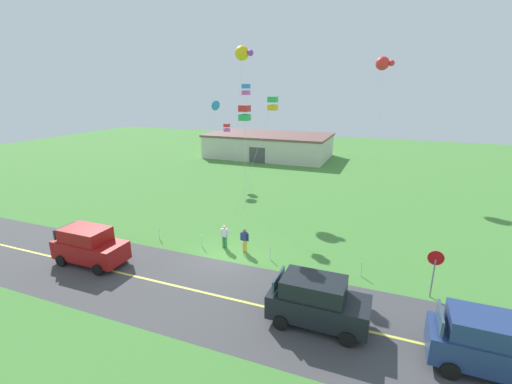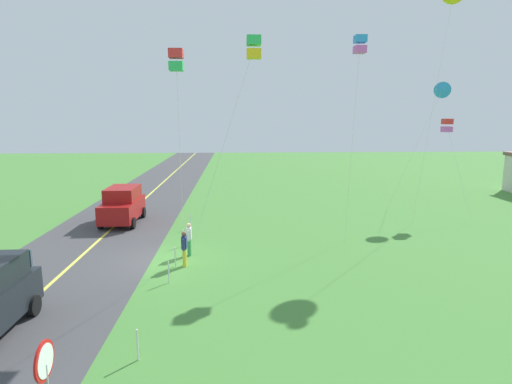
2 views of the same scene
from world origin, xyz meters
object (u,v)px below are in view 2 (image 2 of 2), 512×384
(car_parked_west_near, at_px, (123,205))
(person_adult_near, at_px, (184,247))
(kite_red_low, at_px, (176,61))
(kite_yellow_high, at_px, (442,91))
(stop_sign, at_px, (46,380))
(kite_orange_near, at_px, (447,126))
(kite_pink_drift, at_px, (360,45))
(person_adult_companion, at_px, (189,238))
(kite_blue_mid, at_px, (254,48))

(car_parked_west_near, relative_size, person_adult_near, 2.75)
(kite_red_low, xyz_separation_m, kite_yellow_high, (-10.47, 16.32, -0.50))
(car_parked_west_near, bearing_deg, stop_sign, 10.75)
(person_adult_near, relative_size, kite_orange_near, 0.25)
(kite_red_low, relative_size, kite_pink_drift, 0.88)
(kite_red_low, bearing_deg, stop_sign, -6.03)
(kite_yellow_high, bearing_deg, stop_sign, -39.54)
(kite_yellow_high, bearing_deg, kite_red_low, -57.31)
(person_adult_near, bearing_deg, car_parked_west_near, -149.53)
(kite_yellow_high, relative_size, kite_pink_drift, 0.84)
(person_adult_near, bearing_deg, kite_yellow_high, 122.34)
(kite_red_low, xyz_separation_m, kite_orange_near, (-9.12, 16.15, -2.79))
(car_parked_west_near, xyz_separation_m, kite_yellow_high, (-2.29, 21.02, 7.14))
(person_adult_near, xyz_separation_m, kite_orange_near, (-9.00, 16.07, 5.14))
(car_parked_west_near, relative_size, kite_orange_near, 0.68)
(kite_red_low, height_order, kite_orange_near, kite_red_low)
(person_adult_companion, bearing_deg, kite_pink_drift, -44.87)
(car_parked_west_near, xyz_separation_m, stop_sign, (18.84, 3.58, 0.65))
(stop_sign, relative_size, kite_blue_mid, 0.26)
(person_adult_near, xyz_separation_m, kite_yellow_high, (-10.35, 16.24, 7.43))
(kite_orange_near, bearing_deg, car_parked_west_near, -87.43)
(kite_red_low, bearing_deg, kite_yellow_high, 122.69)
(car_parked_west_near, distance_m, kite_red_low, 12.15)
(kite_blue_mid, bearing_deg, car_parked_west_near, -138.40)
(car_parked_west_near, bearing_deg, kite_blue_mid, 41.60)
(kite_pink_drift, height_order, kite_orange_near, kite_pink_drift)
(kite_red_low, bearing_deg, kite_blue_mid, 78.67)
(kite_red_low, bearing_deg, car_parked_west_near, -150.12)
(kite_orange_near, bearing_deg, stop_sign, -41.13)
(kite_blue_mid, height_order, kite_pink_drift, kite_pink_drift)
(kite_pink_drift, relative_size, kite_orange_near, 1.63)
(kite_red_low, height_order, kite_blue_mid, kite_blue_mid)
(person_adult_near, bearing_deg, kite_blue_mid, 76.08)
(person_adult_near, relative_size, person_adult_companion, 1.00)
(person_adult_near, distance_m, kite_yellow_high, 20.64)
(kite_pink_drift, bearing_deg, kite_yellow_high, 131.76)
(person_adult_companion, distance_m, kite_blue_mid, 9.13)
(kite_pink_drift, bearing_deg, person_adult_companion, -76.80)
(stop_sign, xyz_separation_m, person_adult_near, (-10.78, 1.20, -0.94))
(stop_sign, height_order, kite_yellow_high, kite_yellow_high)
(car_parked_west_near, distance_m, person_adult_near, 9.38)
(person_adult_near, distance_m, kite_orange_near, 19.13)
(kite_pink_drift, xyz_separation_m, kite_orange_near, (-5.57, 7.58, -4.05))
(person_adult_near, height_order, kite_orange_near, kite_orange_near)
(person_adult_near, height_order, kite_blue_mid, kite_blue_mid)
(stop_sign, distance_m, kite_red_low, 12.80)
(person_adult_near, relative_size, kite_blue_mid, 0.17)
(stop_sign, relative_size, person_adult_companion, 1.60)
(kite_blue_mid, relative_size, kite_yellow_high, 1.09)
(kite_pink_drift, bearing_deg, car_parked_west_near, -109.24)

